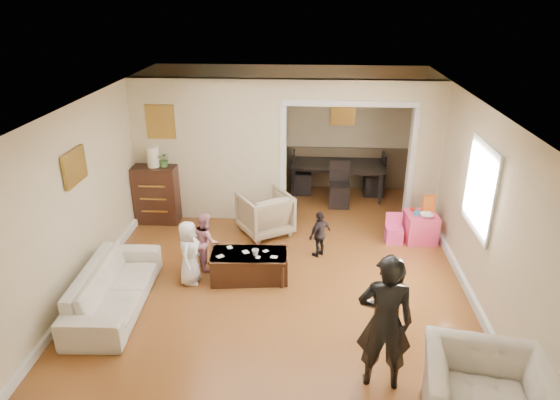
# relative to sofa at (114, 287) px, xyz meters

# --- Properties ---
(floor) EXTENTS (7.00, 7.00, 0.00)m
(floor) POSITION_rel_sofa_xyz_m (2.16, 1.17, -0.29)
(floor) COLOR #9B5728
(floor) RESTS_ON ground
(partition_left) EXTENTS (2.75, 0.18, 2.60)m
(partition_left) POSITION_rel_sofa_xyz_m (0.78, 2.97, 1.01)
(partition_left) COLOR beige
(partition_left) RESTS_ON ground
(partition_right) EXTENTS (0.55, 0.18, 2.60)m
(partition_right) POSITION_rel_sofa_xyz_m (4.63, 2.97, 1.01)
(partition_right) COLOR beige
(partition_right) RESTS_ON ground
(partition_header) EXTENTS (2.22, 0.18, 0.35)m
(partition_header) POSITION_rel_sofa_xyz_m (3.26, 2.97, 2.13)
(partition_header) COLOR beige
(partition_header) RESTS_ON partition_right
(window_pane) EXTENTS (0.03, 0.95, 1.10)m
(window_pane) POSITION_rel_sofa_xyz_m (4.89, 0.77, 1.26)
(window_pane) COLOR white
(window_pane) RESTS_ON ground
(framed_art_partition) EXTENTS (0.45, 0.03, 0.55)m
(framed_art_partition) POSITION_rel_sofa_xyz_m (-0.04, 2.87, 1.56)
(framed_art_partition) COLOR brown
(framed_art_partition) RESTS_ON partition_left
(framed_art_sofa_wall) EXTENTS (0.03, 0.55, 0.40)m
(framed_art_sofa_wall) POSITION_rel_sofa_xyz_m (-0.55, 0.57, 1.51)
(framed_art_sofa_wall) COLOR brown
(framed_art_alcove) EXTENTS (0.45, 0.03, 0.55)m
(framed_art_alcove) POSITION_rel_sofa_xyz_m (3.26, 4.61, 1.41)
(framed_art_alcove) COLOR brown
(sofa) EXTENTS (0.87, 2.04, 0.59)m
(sofa) POSITION_rel_sofa_xyz_m (0.00, 0.00, 0.00)
(sofa) COLOR white
(sofa) RESTS_ON ground
(armchair_back) EXTENTS (1.12, 1.13, 0.75)m
(armchair_back) POSITION_rel_sofa_xyz_m (1.83, 2.34, 0.08)
(armchair_back) COLOR tan
(armchair_back) RESTS_ON ground
(armchair_front) EXTENTS (1.33, 1.21, 0.77)m
(armchair_front) POSITION_rel_sofa_xyz_m (4.34, -1.77, 0.09)
(armchair_front) COLOR white
(armchair_front) RESTS_ON ground
(dresser) EXTENTS (0.78, 0.44, 1.07)m
(dresser) POSITION_rel_sofa_xyz_m (-0.19, 2.70, 0.24)
(dresser) COLOR #351910
(dresser) RESTS_ON ground
(table_lamp) EXTENTS (0.22, 0.22, 0.36)m
(table_lamp) POSITION_rel_sofa_xyz_m (-0.19, 2.70, 0.96)
(table_lamp) COLOR #FFF7CF
(table_lamp) RESTS_ON dresser
(potted_plant) EXTENTS (0.25, 0.22, 0.28)m
(potted_plant) POSITION_rel_sofa_xyz_m (0.01, 2.70, 0.92)
(potted_plant) COLOR #467534
(potted_plant) RESTS_ON dresser
(coffee_table) EXTENTS (1.17, 0.67, 0.42)m
(coffee_table) POSITION_rel_sofa_xyz_m (1.73, 0.82, -0.09)
(coffee_table) COLOR #321B10
(coffee_table) RESTS_ON ground
(coffee_cup) EXTENTS (0.11, 0.11, 0.10)m
(coffee_cup) POSITION_rel_sofa_xyz_m (1.83, 0.77, 0.17)
(coffee_cup) COLOR beige
(coffee_cup) RESTS_ON coffee_table
(play_table) EXTENTS (0.56, 0.56, 0.50)m
(play_table) POSITION_rel_sofa_xyz_m (4.51, 2.22, -0.05)
(play_table) COLOR #FF437A
(play_table) RESTS_ON ground
(cereal_box) EXTENTS (0.21, 0.09, 0.30)m
(cereal_box) POSITION_rel_sofa_xyz_m (4.63, 2.32, 0.35)
(cereal_box) COLOR gold
(cereal_box) RESTS_ON play_table
(cyan_cup) EXTENTS (0.08, 0.08, 0.08)m
(cyan_cup) POSITION_rel_sofa_xyz_m (4.41, 2.17, 0.24)
(cyan_cup) COLOR teal
(cyan_cup) RESTS_ON play_table
(toy_block) EXTENTS (0.10, 0.09, 0.05)m
(toy_block) POSITION_rel_sofa_xyz_m (4.39, 2.34, 0.23)
(toy_block) COLOR #B72E16
(toy_block) RESTS_ON play_table
(play_bowl) EXTENTS (0.24, 0.24, 0.05)m
(play_bowl) POSITION_rel_sofa_xyz_m (4.56, 2.10, 0.23)
(play_bowl) COLOR white
(play_bowl) RESTS_ON play_table
(dining_table) EXTENTS (2.10, 1.36, 0.69)m
(dining_table) POSITION_rel_sofa_xyz_m (3.20, 4.26, 0.05)
(dining_table) COLOR black
(dining_table) RESTS_ON ground
(adult_person) EXTENTS (0.61, 0.43, 1.60)m
(adult_person) POSITION_rel_sofa_xyz_m (3.41, -1.23, 0.51)
(adult_person) COLOR black
(adult_person) RESTS_ON ground
(child_kneel_a) EXTENTS (0.34, 0.50, 0.97)m
(child_kneel_a) POSITION_rel_sofa_xyz_m (0.88, 0.67, 0.19)
(child_kneel_a) COLOR white
(child_kneel_a) RESTS_ON ground
(child_kneel_b) EXTENTS (0.50, 0.55, 0.91)m
(child_kneel_b) POSITION_rel_sofa_xyz_m (1.03, 1.12, 0.16)
(child_kneel_b) COLOR #CD808F
(child_kneel_b) RESTS_ON ground
(child_toddler) EXTENTS (0.45, 0.46, 0.78)m
(child_toddler) POSITION_rel_sofa_xyz_m (2.78, 1.57, 0.10)
(child_toddler) COLOR black
(child_toddler) RESTS_ON ground
(craft_papers) EXTENTS (0.90, 0.40, 0.00)m
(craft_papers) POSITION_rel_sofa_xyz_m (1.71, 0.81, 0.13)
(craft_papers) COLOR white
(craft_papers) RESTS_ON coffee_table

